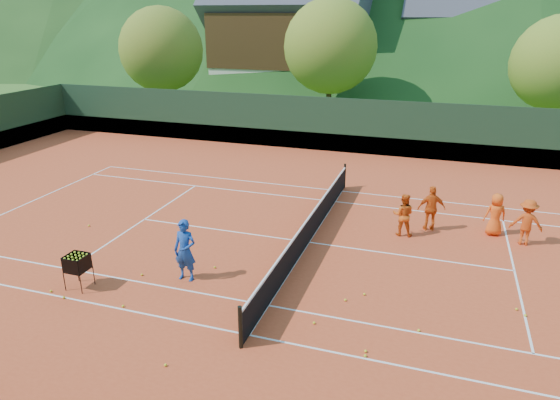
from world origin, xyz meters
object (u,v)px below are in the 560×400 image
(chalet_left, at_px, (290,34))
(student_c, at_px, (495,214))
(coach, at_px, (185,250))
(student_a, at_px, (403,215))
(ball_hopper, at_px, (77,264))
(student_b, at_px, (431,208))
(student_d, at_px, (527,222))
(tennis_net, at_px, (309,229))
(chalet_mid, at_px, (478,42))

(chalet_left, bearing_deg, student_c, -59.77)
(coach, xyz_separation_m, student_c, (8.65, 6.17, -0.17))
(student_a, xyz_separation_m, ball_hopper, (-8.27, -6.50, -0.01))
(chalet_left, bearing_deg, student_a, -65.53)
(student_c, height_order, ball_hopper, student_c)
(student_b, height_order, student_d, student_b)
(student_b, distance_m, student_d, 3.05)
(student_a, bearing_deg, chalet_left, -68.36)
(student_b, relative_size, student_d, 1.04)
(coach, height_order, ball_hopper, coach)
(student_b, height_order, ball_hopper, student_b)
(student_b, relative_size, chalet_left, 0.12)
(tennis_net, height_order, ball_hopper, tennis_net)
(chalet_left, relative_size, chalet_mid, 1.09)
(student_d, distance_m, chalet_left, 32.92)
(tennis_net, height_order, chalet_left, chalet_left)
(coach, height_order, student_c, coach)
(student_b, xyz_separation_m, chalet_mid, (2.19, 31.64, 4.15))
(coach, relative_size, student_d, 1.17)
(student_b, height_order, tennis_net, student_b)
(student_c, xyz_separation_m, chalet_mid, (0.06, 31.35, 4.22))
(student_d, height_order, ball_hopper, student_d)
(student_b, xyz_separation_m, tennis_net, (-3.81, -2.36, -0.32))
(tennis_net, relative_size, chalet_left, 0.87)
(student_a, relative_size, ball_hopper, 1.51)
(student_b, relative_size, student_c, 1.09)
(student_c, bearing_deg, chalet_left, -75.53)
(ball_hopper, bearing_deg, student_d, 29.91)
(student_a, bearing_deg, chalet_mid, -98.27)
(student_b, height_order, chalet_left, chalet_left)
(coach, bearing_deg, chalet_left, 103.36)
(tennis_net, distance_m, chalet_left, 32.04)
(chalet_left, bearing_deg, tennis_net, -71.57)
(coach, distance_m, tennis_net, 4.47)
(student_c, height_order, student_d, student_d)
(student_a, height_order, ball_hopper, student_a)
(tennis_net, distance_m, chalet_mid, 34.81)
(student_a, bearing_deg, coach, 39.53)
(student_a, bearing_deg, student_b, -143.01)
(student_d, distance_m, tennis_net, 7.19)
(tennis_net, relative_size, ball_hopper, 12.07)
(student_b, bearing_deg, chalet_mid, -109.64)
(student_a, height_order, student_c, student_a)
(ball_hopper, xyz_separation_m, chalet_mid, (11.35, 38.88, 4.22))
(student_b, relative_size, ball_hopper, 1.64)
(student_b, bearing_deg, chalet_left, -79.12)
(coach, xyz_separation_m, student_d, (9.58, 5.66, -0.13))
(tennis_net, bearing_deg, student_c, 24.03)
(tennis_net, xyz_separation_m, chalet_left, (-10.00, 30.00, 5.13))
(student_c, distance_m, student_d, 1.05)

